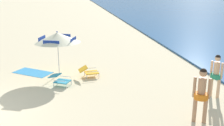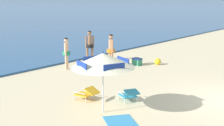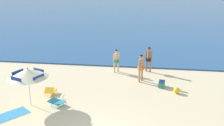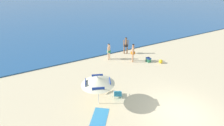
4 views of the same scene
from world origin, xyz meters
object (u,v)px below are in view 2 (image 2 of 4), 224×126
Objects in this scene: person_standing_near_shore at (66,51)px; beach_towel at (123,126)px; person_standing_beside at (90,44)px; cooler_box at (137,62)px; beach_ball at (158,61)px; lounge_chair_under_umbrella at (87,93)px; beach_umbrella_striped_main at (103,60)px; lounge_chair_beside_umbrella at (129,94)px; person_wading_in at (111,48)px.

person_standing_near_shore reaches higher than beach_towel.
person_standing_beside is 3.36× the size of cooler_box.
beach_towel is (-8.29, -3.81, -0.18)m from beach_ball.
lounge_chair_under_umbrella is 0.56× the size of person_standing_near_shore.
person_standing_near_shore is (3.83, 5.76, -0.80)m from beach_umbrella_striped_main.
beach_towel is (-6.62, -7.41, -1.04)m from person_standing_beside.
person_standing_beside reaches higher than beach_ball.
lounge_chair_under_umbrella is 0.52× the size of beach_towel.
cooler_box is at bearing 31.95° from lounge_chair_beside_umbrella.
person_standing_beside is at bearing 53.19° from lounge_chair_beside_umbrella.
cooler_box is at bearing -72.90° from person_standing_beside.
beach_ball is at bearing 22.31° from lounge_chair_beside_umbrella.
cooler_box reaches higher than beach_ball.
beach_towel is at bearing -114.08° from lounge_chair_under_umbrella.
beach_umbrella_striped_main is at bearing 66.70° from beach_towel.
person_wading_in is at bearing 142.88° from beach_ball.
person_standing_near_shore is 3.97m from cooler_box.
beach_umbrella_striped_main is 2.47× the size of lounge_chair_beside_umbrella.
person_standing_beside is 1.01× the size of person_wading_in.
lounge_chair_under_umbrella reaches higher than beach_ball.
lounge_chair_under_umbrella is 0.94× the size of lounge_chair_beside_umbrella.
person_standing_beside reaches higher than person_standing_near_shore.
person_wading_in reaches higher than person_standing_near_shore.
lounge_chair_under_umbrella is 1.72× the size of cooler_box.
beach_ball is 9.12m from beach_towel.
lounge_chair_beside_umbrella is at bearing -148.05° from cooler_box.
person_standing_near_shore is 0.92× the size of person_standing_beside.
beach_ball is (1.67, -3.61, -0.86)m from person_standing_beside.
lounge_chair_beside_umbrella is 6.47m from cooler_box.
beach_towel is at bearing -155.35° from beach_ball.
person_wading_in reaches higher than lounge_chair_beside_umbrella.
beach_towel is at bearing -148.16° from cooler_box.
person_wading_in is at bearing -103.53° from person_standing_beside.
person_wading_in is 1.00× the size of beach_towel.
lounge_chair_under_umbrella is at bearing -150.03° from person_wading_in.
person_standing_beside is 2.04m from person_wading_in.
lounge_chair_under_umbrella is at bearing -125.96° from person_standing_near_shore.
person_standing_near_shore is at bearing 54.04° from lounge_chair_under_umbrella.
lounge_chair_under_umbrella is 5.53m from person_standing_near_shore.
beach_ball is (0.82, -0.83, -0.02)m from cooler_box.
lounge_chair_beside_umbrella is 7.78m from person_standing_beside.
cooler_box is 0.30× the size of beach_towel.
beach_towel is at bearing -113.30° from beach_umbrella_striped_main.
beach_towel is (-4.36, -6.99, -0.96)m from person_standing_near_shore.
person_wading_in is 3.33× the size of cooler_box.
beach_ball is (6.31, 2.59, -0.10)m from lounge_chair_beside_umbrella.
person_wading_in is at bearing 45.38° from lounge_chair_beside_umbrella.
beach_umbrella_striped_main reaches higher than person_standing_near_shore.
lounge_chair_beside_umbrella is 0.60× the size of person_standing_near_shore.
person_wading_in is at bearing 41.49° from beach_towel.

